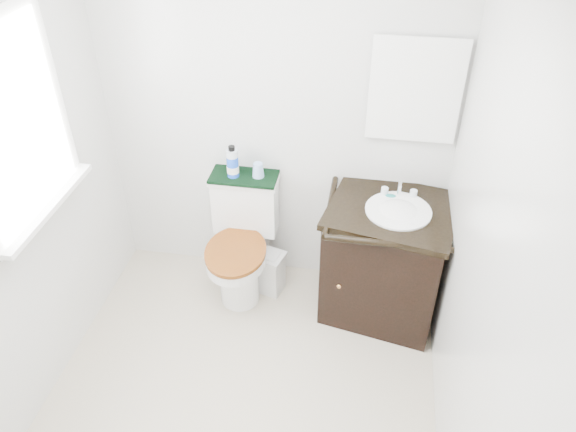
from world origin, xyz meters
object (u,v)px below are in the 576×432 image
(vanity, at_px, (387,258))
(mouthwash_bottle, at_px, (232,163))
(toilet, at_px, (243,245))
(cup, at_px, (258,170))
(trash_bin, at_px, (268,272))

(vanity, xyz_separation_m, mouthwash_bottle, (-1.02, 0.17, 0.50))
(toilet, relative_size, cup, 8.59)
(toilet, xyz_separation_m, vanity, (0.95, -0.06, 0.08))
(vanity, relative_size, trash_bin, 2.95)
(trash_bin, relative_size, mouthwash_bottle, 1.45)
(vanity, relative_size, cup, 9.69)
(trash_bin, bearing_deg, toilet, 173.66)
(mouthwash_bottle, distance_m, cup, 0.17)
(cup, bearing_deg, vanity, -12.61)
(trash_bin, bearing_deg, vanity, -3.24)
(trash_bin, distance_m, mouthwash_bottle, 0.82)
(vanity, bearing_deg, cup, 167.39)
(mouthwash_bottle, relative_size, cup, 2.27)
(toilet, xyz_separation_m, cup, (0.09, 0.13, 0.52))
(mouthwash_bottle, bearing_deg, cup, 7.44)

